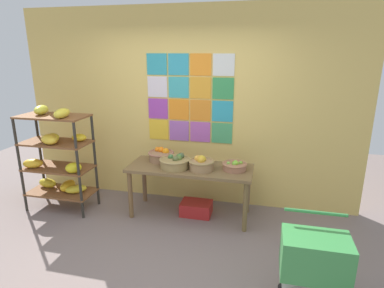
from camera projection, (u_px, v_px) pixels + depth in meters
name	position (u px, v px, depth m)	size (l,w,h in m)	color
ground	(147.00, 265.00, 3.35)	(9.30, 9.30, 0.00)	slate
back_wall_with_art	(186.00, 108.00, 4.53)	(4.86, 0.07, 2.76)	#E1BF61
banana_shelf_unit	(57.00, 155.00, 4.36)	(0.93, 0.50, 1.47)	#2B2923
display_table	(190.00, 173.00, 4.23)	(1.63, 0.62, 0.70)	brown
fruit_basket_back_left	(201.00, 163.00, 4.08)	(0.33, 0.33, 0.19)	#99774E
fruit_basket_centre	(161.00, 155.00, 4.43)	(0.36, 0.36, 0.18)	#966E4C
fruit_basket_back_right	(235.00, 166.00, 4.09)	(0.32, 0.32, 0.12)	#A26B4F
fruit_basket_right	(175.00, 162.00, 4.16)	(0.40, 0.40, 0.18)	olive
produce_crate_under_table	(196.00, 208.00, 4.38)	(0.41, 0.29, 0.18)	#AF2221
shopping_cart	(315.00, 259.00, 2.69)	(0.55, 0.41, 0.82)	black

